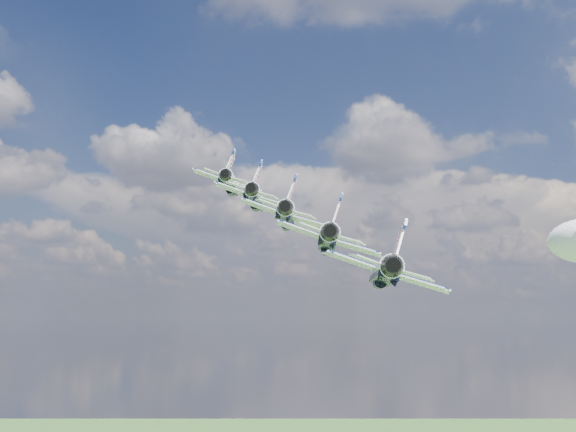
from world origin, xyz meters
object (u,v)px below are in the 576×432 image
at_px(jet_1, 256,198).
at_px(jet_2, 288,216).
at_px(jet_0, 231,184).
at_px(jet_3, 329,240).
at_px(jet_4, 385,271).

height_order(jet_1, jet_2, jet_1).
bearing_deg(jet_1, jet_2, -65.88).
bearing_deg(jet_0, jet_2, -65.88).
distance_m(jet_3, jet_4, 11.13).
height_order(jet_0, jet_2, jet_0).
height_order(jet_2, jet_4, jet_2).
bearing_deg(jet_3, jet_0, 114.12).
bearing_deg(jet_4, jet_0, 114.12).
xyz_separation_m(jet_3, jet_4, (7.07, -7.80, -3.62)).
xyz_separation_m(jet_2, jet_3, (7.07, -7.80, -3.62)).
distance_m(jet_2, jet_4, 22.26).
bearing_deg(jet_1, jet_3, -65.88).
height_order(jet_0, jet_1, jet_0).
distance_m(jet_0, jet_2, 22.26).
bearing_deg(jet_0, jet_4, -65.88).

